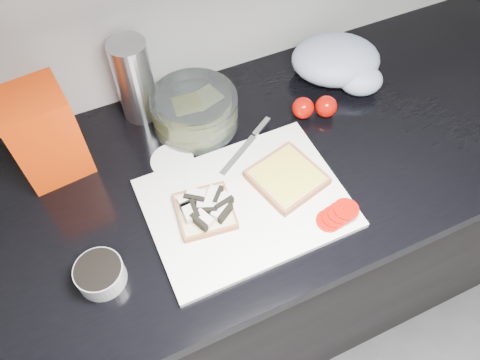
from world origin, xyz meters
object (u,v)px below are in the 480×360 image
Objects in this scene: steel_canister at (134,81)px; bread_bag at (44,134)px; cutting_board at (246,203)px; glass_bowl at (195,111)px.

bread_bag is at bearing -160.42° from steel_canister.
steel_canister is at bearing 13.36° from bread_bag.
glass_bowl reaches higher than cutting_board.
glass_bowl is 0.15m from steel_canister.
cutting_board is 0.26m from glass_bowl.
bread_bag is at bearing 178.26° from glass_bowl.
glass_bowl is (-0.01, 0.26, 0.03)m from cutting_board.
cutting_board is at bearing -71.40° from steel_canister.
cutting_board is 1.96× the size of bread_bag.
glass_bowl is 0.97× the size of bread_bag.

